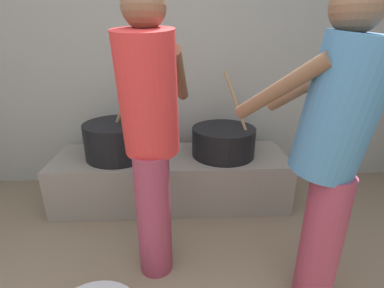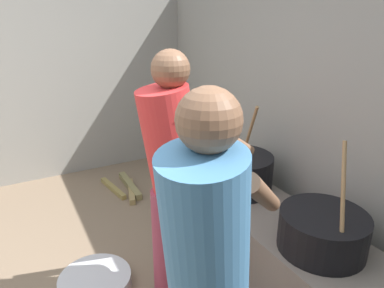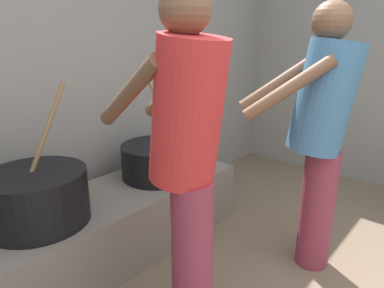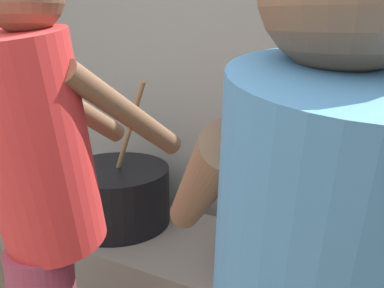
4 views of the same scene
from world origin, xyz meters
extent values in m
cube|color=gray|center=(0.00, 2.27, 1.02)|extent=(5.18, 0.20, 2.04)
cube|color=slate|center=(-0.02, 1.75, 0.22)|extent=(1.95, 0.60, 0.43)
cylinder|color=black|center=(-0.46, 1.76, 0.58)|extent=(0.53, 0.53, 0.29)
cylinder|color=#937047|center=(-0.37, 1.76, 0.92)|extent=(0.25, 0.08, 0.51)
cylinder|color=black|center=(0.41, 1.74, 0.55)|extent=(0.52, 0.52, 0.24)
cylinder|color=#937047|center=(0.51, 1.74, 0.87)|extent=(0.22, 0.17, 0.51)
cylinder|color=teal|center=(0.75, 0.73, 1.07)|extent=(0.47, 0.49, 0.65)
sphere|color=brown|center=(0.74, 0.73, 1.48)|extent=(0.21, 0.21, 0.21)
cylinder|color=brown|center=(0.72, 0.99, 1.14)|extent=(0.34, 0.41, 0.36)
cylinder|color=brown|center=(0.50, 0.83, 1.14)|extent=(0.34, 0.41, 0.36)
cylinder|color=#8C3347|center=(-0.11, 0.96, 0.39)|extent=(0.20, 0.20, 0.78)
cylinder|color=red|center=(-0.11, 0.99, 1.09)|extent=(0.34, 0.42, 0.66)
sphere|color=brown|center=(-0.11, 1.00, 1.50)|extent=(0.21, 0.21, 0.21)
cylinder|color=brown|center=(0.05, 1.21, 1.16)|extent=(0.12, 0.48, 0.36)
cylinder|color=brown|center=(-0.22, 1.24, 1.16)|extent=(0.12, 0.48, 0.36)
cylinder|color=#B7B7BC|center=(-0.39, 0.53, 0.05)|extent=(0.49, 0.49, 0.10)
cube|color=olive|center=(-1.68, 1.23, 0.03)|extent=(0.61, 0.08, 0.07)
cube|color=olive|center=(-1.56, 1.20, 0.03)|extent=(0.49, 0.19, 0.06)
cube|color=olive|center=(-1.72, 1.05, 0.03)|extent=(0.52, 0.13, 0.05)
camera|label=1|loc=(0.05, -0.42, 1.36)|focal=26.02mm
camera|label=2|loc=(1.62, 0.20, 1.78)|focal=32.98mm
camera|label=3|loc=(-1.16, 0.06, 1.38)|focal=31.63mm
camera|label=4|loc=(0.83, 0.20, 1.44)|focal=39.97mm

